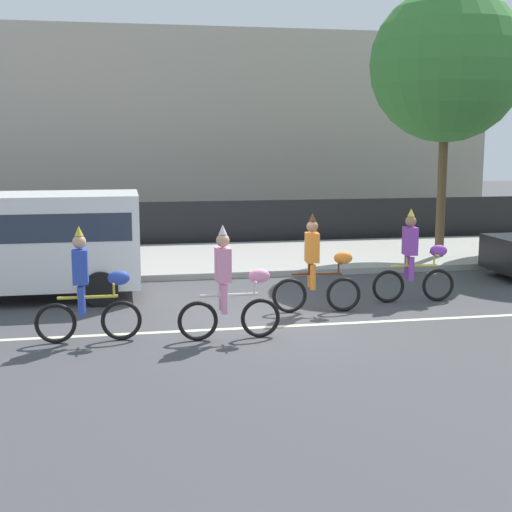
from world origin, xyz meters
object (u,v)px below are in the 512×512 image
(parade_cyclist_orange, at_px, (318,269))
(parade_cyclist_purple, at_px, (415,261))
(parade_cyclist_cobalt, at_px, (88,292))
(parade_cyclist_pink, at_px, (230,290))
(parked_van_white, at_px, (20,238))

(parade_cyclist_orange, relative_size, parade_cyclist_purple, 1.00)
(parade_cyclist_cobalt, height_order, parade_cyclist_purple, same)
(parade_cyclist_cobalt, height_order, parade_cyclist_pink, same)
(parade_cyclist_orange, relative_size, parked_van_white, 0.38)
(parade_cyclist_cobalt, relative_size, parked_van_white, 0.38)
(parade_cyclist_cobalt, distance_m, parade_cyclist_purple, 6.62)
(parked_van_white, bearing_deg, parade_cyclist_purple, -12.82)
(parade_cyclist_purple, bearing_deg, parked_van_white, 167.18)
(parade_cyclist_cobalt, bearing_deg, parked_van_white, 113.18)
(parade_cyclist_cobalt, relative_size, parade_cyclist_pink, 1.00)
(parade_cyclist_purple, distance_m, parked_van_white, 8.11)
(parked_van_white, bearing_deg, parade_cyclist_pink, -45.09)
(parade_cyclist_cobalt, xyz_separation_m, parade_cyclist_pink, (2.29, -0.27, 0.00))
(parade_cyclist_cobalt, distance_m, parked_van_white, 3.89)
(parade_cyclist_orange, height_order, parade_cyclist_purple, same)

